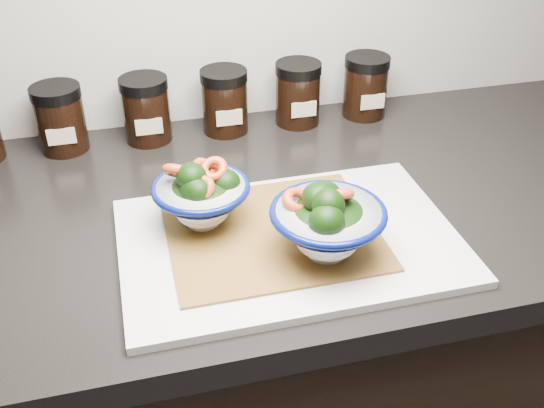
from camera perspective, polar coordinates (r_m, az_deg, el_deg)
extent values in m
cube|color=black|center=(0.94, -10.37, -2.03)|extent=(3.50, 0.60, 0.04)
cube|color=silver|center=(0.86, 1.55, -3.35)|extent=(0.45, 0.30, 0.01)
cube|color=olive|center=(0.86, 0.00, -2.55)|extent=(0.28, 0.24, 0.00)
cylinder|color=white|center=(0.88, -6.20, -1.35)|extent=(0.05, 0.05, 0.01)
ellipsoid|color=white|center=(0.87, -6.25, -0.57)|extent=(0.07, 0.07, 0.03)
torus|color=#040F4F|center=(0.85, -6.40, 1.47)|extent=(0.13, 0.13, 0.01)
torus|color=#040F4F|center=(0.86, -6.35, 0.71)|extent=(0.11, 0.11, 0.00)
ellipsoid|color=black|center=(0.86, -6.36, 0.92)|extent=(0.10, 0.10, 0.04)
ellipsoid|color=black|center=(0.83, -6.63, 1.08)|extent=(0.04, 0.04, 0.04)
cylinder|color=#477233|center=(0.84, -6.57, 0.29)|extent=(0.01, 0.02, 0.03)
ellipsoid|color=black|center=(0.85, -4.19, 1.86)|extent=(0.04, 0.04, 0.04)
cylinder|color=#477233|center=(0.86, -4.15, 1.05)|extent=(0.02, 0.01, 0.03)
ellipsoid|color=black|center=(0.84, -7.22, 2.39)|extent=(0.04, 0.04, 0.04)
cylinder|color=#477233|center=(0.84, -7.15, 1.56)|extent=(0.01, 0.02, 0.03)
ellipsoid|color=black|center=(0.84, -6.87, 1.17)|extent=(0.04, 0.04, 0.05)
cylinder|color=#477233|center=(0.84, -6.80, 0.32)|extent=(0.01, 0.01, 0.03)
torus|color=#C74B25|center=(0.87, -6.15, 3.10)|extent=(0.04, 0.05, 0.04)
torus|color=#C74B25|center=(0.82, -6.42, 1.37)|extent=(0.06, 0.05, 0.05)
torus|color=#C74B25|center=(0.87, -5.39, 2.82)|extent=(0.05, 0.05, 0.04)
torus|color=#C74B25|center=(0.85, -8.56, 2.95)|extent=(0.05, 0.04, 0.05)
torus|color=#C74B25|center=(0.84, -5.25, 3.16)|extent=(0.05, 0.05, 0.04)
cylinder|color=#CCBC8E|center=(0.83, -6.30, 1.43)|extent=(0.02, 0.02, 0.01)
cylinder|color=white|center=(0.82, 4.88, -4.04)|extent=(0.05, 0.05, 0.01)
ellipsoid|color=white|center=(0.81, 4.94, -3.14)|extent=(0.08, 0.08, 0.04)
torus|color=#040F4F|center=(0.79, 5.08, -0.78)|extent=(0.15, 0.15, 0.01)
torus|color=#040F4F|center=(0.80, 5.02, -1.66)|extent=(0.12, 0.12, 0.00)
ellipsoid|color=black|center=(0.79, 5.04, -1.41)|extent=(0.11, 0.11, 0.05)
ellipsoid|color=black|center=(0.77, 5.06, -0.11)|extent=(0.04, 0.04, 0.04)
cylinder|color=#477233|center=(0.77, 5.01, -0.98)|extent=(0.02, 0.01, 0.03)
ellipsoid|color=black|center=(0.79, 4.61, 0.67)|extent=(0.03, 0.03, 0.03)
cylinder|color=#477233|center=(0.79, 4.57, -0.07)|extent=(0.02, 0.01, 0.02)
ellipsoid|color=black|center=(0.78, 4.25, 0.56)|extent=(0.04, 0.04, 0.04)
cylinder|color=#477233|center=(0.79, 4.20, -0.37)|extent=(0.01, 0.01, 0.03)
ellipsoid|color=black|center=(0.76, 4.92, -1.64)|extent=(0.04, 0.04, 0.05)
cylinder|color=#477233|center=(0.77, 4.86, -2.58)|extent=(0.02, 0.02, 0.03)
ellipsoid|color=black|center=(0.81, 4.76, 0.70)|extent=(0.04, 0.04, 0.04)
cylinder|color=#477233|center=(0.82, 4.71, -0.19)|extent=(0.01, 0.02, 0.03)
torus|color=#C74B25|center=(0.79, 2.35, 0.29)|extent=(0.05, 0.05, 0.04)
torus|color=#C74B25|center=(0.79, 4.24, -0.08)|extent=(0.06, 0.06, 0.05)
torus|color=#C74B25|center=(0.78, 5.86, 0.67)|extent=(0.05, 0.04, 0.04)
cylinder|color=#CCBC8E|center=(0.78, 5.34, -0.69)|extent=(0.02, 0.02, 0.01)
cylinder|color=#CCBC8E|center=(0.79, 4.95, 0.52)|extent=(0.02, 0.02, 0.01)
cylinder|color=black|center=(1.12, -18.36, 6.87)|extent=(0.08, 0.08, 0.09)
cylinder|color=black|center=(1.10, -18.89, 9.49)|extent=(0.08, 0.08, 0.02)
cube|color=#C6B793|center=(1.09, -18.36, 5.76)|extent=(0.04, 0.00, 0.03)
cylinder|color=black|center=(1.12, -11.17, 7.90)|extent=(0.08, 0.08, 0.09)
cylinder|color=black|center=(1.10, -11.49, 10.55)|extent=(0.08, 0.08, 0.02)
cube|color=#C6B793|center=(1.09, -10.96, 6.81)|extent=(0.04, 0.00, 0.03)
cylinder|color=black|center=(1.13, -4.25, 8.77)|extent=(0.08, 0.08, 0.09)
cylinder|color=black|center=(1.11, -4.37, 11.41)|extent=(0.08, 0.08, 0.02)
cube|color=#C6B793|center=(1.10, -3.85, 7.72)|extent=(0.04, 0.00, 0.03)
cylinder|color=black|center=(1.16, 2.32, 9.47)|extent=(0.08, 0.08, 0.09)
cylinder|color=black|center=(1.14, 2.39, 12.07)|extent=(0.08, 0.08, 0.02)
cube|color=#C6B793|center=(1.13, 2.88, 8.46)|extent=(0.05, 0.00, 0.03)
cylinder|color=black|center=(1.20, 8.34, 10.01)|extent=(0.08, 0.08, 0.09)
cylinder|color=black|center=(1.18, 8.57, 12.52)|extent=(0.08, 0.08, 0.02)
cube|color=#C6B793|center=(1.17, 9.02, 9.04)|extent=(0.05, 0.00, 0.03)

